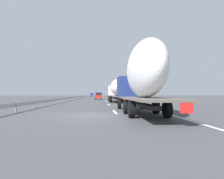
{
  "coord_description": "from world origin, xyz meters",
  "views": [
    {
      "loc": [
        -13.43,
        -0.58,
        1.45
      ],
      "look_at": [
        16.57,
        -2.51,
        2.15
      ],
      "focal_mm": 30.88,
      "sensor_mm": 36.0,
      "label": 1
    }
  ],
  "objects_px": {
    "truck_trailing": "(142,76)",
    "road_sign": "(120,92)",
    "car_blue_sedan": "(92,95)",
    "truck_lead": "(116,89)",
    "car_red_compact": "(99,96)"
  },
  "relations": [
    {
      "from": "truck_lead",
      "to": "road_sign",
      "type": "bearing_deg",
      "value": -8.14
    },
    {
      "from": "car_blue_sedan",
      "to": "road_sign",
      "type": "xyz_separation_m",
      "value": [
        -51.0,
        -10.41,
        1.1
      ]
    },
    {
      "from": "truck_lead",
      "to": "truck_trailing",
      "type": "xyz_separation_m",
      "value": [
        -20.9,
        0.0,
        0.41
      ]
    },
    {
      "from": "road_sign",
      "to": "truck_lead",
      "type": "bearing_deg",
      "value": 171.86
    },
    {
      "from": "truck_lead",
      "to": "road_sign",
      "type": "xyz_separation_m",
      "value": [
        21.69,
        -3.1,
        -0.32
      ]
    },
    {
      "from": "car_red_compact",
      "to": "road_sign",
      "type": "bearing_deg",
      "value": -53.8
    },
    {
      "from": "truck_trailing",
      "to": "car_blue_sedan",
      "type": "distance_m",
      "value": 93.89
    },
    {
      "from": "truck_trailing",
      "to": "road_sign",
      "type": "xyz_separation_m",
      "value": [
        42.59,
        -3.1,
        -0.73
      ]
    },
    {
      "from": "road_sign",
      "to": "car_blue_sedan",
      "type": "bearing_deg",
      "value": 11.54
    },
    {
      "from": "truck_lead",
      "to": "car_red_compact",
      "type": "xyz_separation_m",
      "value": [
        17.0,
        3.31,
        -1.42
      ]
    },
    {
      "from": "truck_trailing",
      "to": "road_sign",
      "type": "relative_size",
      "value": 4.55
    },
    {
      "from": "truck_trailing",
      "to": "car_red_compact",
      "type": "bearing_deg",
      "value": 4.99
    },
    {
      "from": "road_sign",
      "to": "truck_trailing",
      "type": "bearing_deg",
      "value": 175.84
    },
    {
      "from": "car_red_compact",
      "to": "truck_lead",
      "type": "bearing_deg",
      "value": -168.99
    },
    {
      "from": "truck_lead",
      "to": "car_blue_sedan",
      "type": "bearing_deg",
      "value": 5.74
    }
  ]
}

